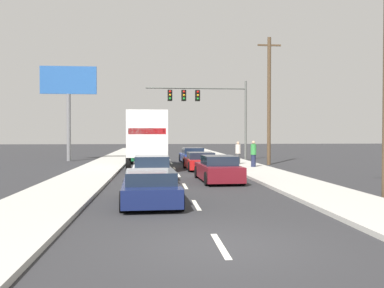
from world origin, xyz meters
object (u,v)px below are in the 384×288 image
car_white (152,170)px  car_maroon (218,170)px  box_truck (147,137)px  utility_pole_mid (269,99)px  pedestrian_mid_block (253,154)px  car_blue (193,156)px  car_red (200,161)px  car_navy (150,188)px  pedestrian_near_corner (238,153)px  roadside_billboard (69,92)px  traffic_signal_mast (201,101)px

car_white → car_maroon: 3.28m
box_truck → utility_pole_mid: utility_pole_mid is taller
pedestrian_mid_block → car_maroon: bearing=-115.8°
car_maroon → car_white: bearing=171.8°
car_blue → car_red: car_blue is taller
car_white → car_red: (3.13, 6.54, -0.02)m
utility_pole_mid → pedestrian_mid_block: (-2.09, -3.68, -3.99)m
car_white → box_truck: bearing=92.8°
car_red → utility_pole_mid: (5.74, 3.98, 4.47)m
car_navy → pedestrian_near_corner: (6.29, 16.33, 0.43)m
car_white → pedestrian_mid_block: 9.65m
pedestrian_mid_block → box_truck: bearing=169.9°
car_red → roadside_billboard: (-10.48, 10.02, 5.53)m
car_blue → car_maroon: car_maroon is taller
pedestrian_near_corner → car_navy: bearing=-111.1°
car_navy → car_red: size_ratio=0.95×
roadside_billboard → pedestrian_mid_block: bearing=-34.5°
car_blue → car_maroon: 13.51m
car_navy → roadside_billboard: size_ratio=0.51×
car_white → roadside_billboard: bearing=113.9°
box_truck → traffic_signal_mast: traffic_signal_mast is taller
box_truck → car_white: (0.39, -8.12, -1.62)m
car_blue → traffic_signal_mast: traffic_signal_mast is taller
car_maroon → traffic_signal_mast: (0.96, 16.26, 4.72)m
car_navy → car_red: (3.14, 13.30, 0.01)m
utility_pole_mid → pedestrian_near_corner: (-2.59, -0.95, -4.04)m
car_blue → car_maroon: bearing=-90.0°
traffic_signal_mast → car_navy: bearing=-100.6°
pedestrian_mid_block → traffic_signal_mast: bearing=106.0°
car_navy → pedestrian_near_corner: pedestrian_near_corner is taller
utility_pole_mid → pedestrian_near_corner: size_ratio=5.86×
car_red → utility_pole_mid: utility_pole_mid is taller
car_white → utility_pole_mid: size_ratio=0.43×
roadside_billboard → pedestrian_mid_block: roadside_billboard is taller
car_red → car_maroon: car_maroon is taller
traffic_signal_mast → pedestrian_near_corner: 7.86m
traffic_signal_mast → utility_pole_mid: 7.05m
roadside_billboard → pedestrian_mid_block: (14.14, -9.72, -5.05)m
traffic_signal_mast → pedestrian_near_corner: traffic_signal_mast is taller
utility_pole_mid → pedestrian_mid_block: bearing=-119.6°
car_blue → car_red: (-0.11, -6.50, -0.03)m
car_white → car_red: 7.25m
car_maroon → car_red: bearing=91.0°
box_truck → pedestrian_near_corner: size_ratio=5.40×
traffic_signal_mast → pedestrian_near_corner: (2.07, -6.22, -4.34)m
car_white → car_maroon: (3.25, -0.47, 0.03)m
box_truck → roadside_billboard: roadside_billboard is taller
utility_pole_mid → roadside_billboard: 17.35m
car_navy → car_blue: bearing=80.7°
utility_pole_mid → pedestrian_near_corner: bearing=-159.9°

